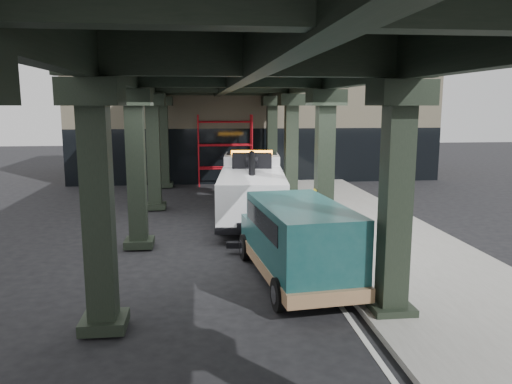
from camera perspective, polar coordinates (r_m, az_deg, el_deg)
ground at (r=14.55m, az=-0.54°, el=-8.17°), size 90.00×90.00×0.00m
sidewalk at (r=17.40m, az=13.73°, el=-5.17°), size 5.00×40.00×0.15m
lane_stripe at (r=16.68m, az=4.60°, el=-5.82°), size 0.12×38.00×0.01m
viaduct at (r=15.82m, az=-2.81°, el=13.32°), size 7.40×32.00×6.40m
building at (r=33.94m, az=-0.64°, el=9.00°), size 22.00×10.00×8.00m
scaffolding at (r=28.54m, az=-3.56°, el=5.02°), size 3.08×0.88×4.00m
tow_truck at (r=19.87m, az=-0.47°, el=0.68°), size 3.13×8.52×2.73m
towed_van at (r=12.78m, az=4.74°, el=-5.44°), size 2.55×5.40×2.12m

